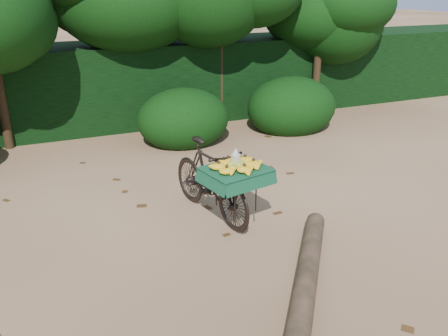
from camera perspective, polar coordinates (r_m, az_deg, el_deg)
name	(u,v)px	position (r m, az deg, el deg)	size (l,w,h in m)	color
ground	(178,268)	(5.64, -5.51, -11.91)	(80.00, 80.00, 0.00)	tan
vendor_bicycle	(211,179)	(6.51, -1.55, -1.38)	(1.01, 1.92, 1.09)	black
fallen_log	(304,293)	(5.09, 9.65, -14.63)	(0.24, 0.24, 3.26)	brown
hedge_backdrop	(91,86)	(11.11, -15.75, 9.43)	(26.00, 1.80, 1.80)	black
tree_row	(57,41)	(10.09, -19.49, 14.20)	(14.50, 2.00, 4.00)	black
bush_clumps	(135,127)	(9.38, -10.72, 4.84)	(8.80, 1.70, 0.90)	black
leaf_litter	(163,241)	(6.17, -7.37, -8.74)	(7.00, 7.30, 0.01)	#442A12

